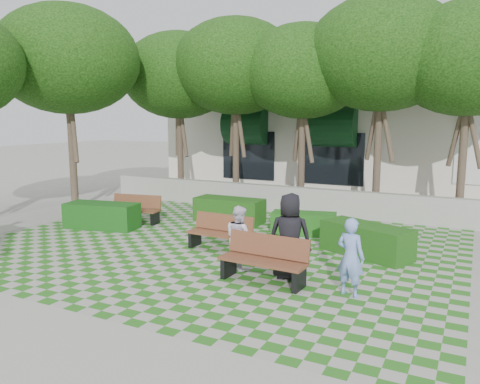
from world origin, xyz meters
The scene contains 17 objects.
ground centered at (0.00, 0.00, 0.00)m, with size 90.00×90.00×0.00m, color gray.
lawn centered at (0.00, 1.00, 0.01)m, with size 12.00×12.00×0.00m, color #2B721E.
sidewalk_south centered at (0.00, -4.70, 0.01)m, with size 16.00×2.00×0.01m, color #9E9B93.
sidewalk_west centered at (-7.20, 1.00, 0.01)m, with size 2.00×12.00×0.01m, color #9E9B93.
retaining_wall centered at (0.00, 6.20, 0.45)m, with size 15.00×0.36×0.90m, color #9E9B93.
bench_east centered at (2.24, -0.83, 0.46)m, with size 1.83×0.70×0.95m.
bench_mid centered at (0.29, 0.83, 0.43)m, with size 1.71×0.63×0.88m.
bench_west centered at (-3.68, 2.31, 0.42)m, with size 1.75×0.84×0.88m.
hedge_east centered at (3.68, 1.99, 0.38)m, with size 2.18×0.87×0.76m, color #194712.
hedge_midright centered at (1.64, 3.28, 0.32)m, with size 1.81×0.72×0.63m, color #195216.
hedge_midleft centered at (-1.03, 3.74, 0.39)m, with size 2.21×0.88×0.77m, color #194612.
hedge_west centered at (-4.06, 1.25, 0.38)m, with size 2.18×0.87×0.76m, color #124713.
person_blue centered at (3.97, -0.78, 0.75)m, with size 0.54×0.36×1.49m, color #7D9AE4.
person_dark centered at (2.63, -0.42, 0.90)m, with size 0.88×0.57×1.80m, color black.
person_white centered at (1.39, -0.28, 0.71)m, with size 0.69×0.53×1.41m, color white.
tree_row centered at (-1.86, 5.95, 5.18)m, with size 17.70×13.40×7.41m.
building centered at (0.93, 14.08, 2.52)m, with size 18.00×8.92×5.15m.
Camera 1 is at (5.94, -9.17, 3.29)m, focal length 35.00 mm.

